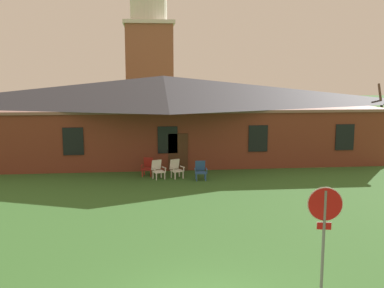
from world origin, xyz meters
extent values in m
cube|color=brown|center=(0.00, 20.43, 1.60)|extent=(25.55, 10.00, 3.20)
cube|color=#835E55|center=(0.00, 20.43, 3.28)|extent=(26.06, 10.20, 0.16)
pyramid|color=#28282D|center=(0.00, 20.43, 4.31)|extent=(26.57, 10.40, 1.89)
cube|color=black|center=(-5.11, 15.40, 1.76)|extent=(1.10, 0.06, 1.50)
cube|color=black|center=(0.00, 15.40, 1.76)|extent=(1.10, 0.06, 1.50)
cube|color=black|center=(5.11, 15.40, 1.76)|extent=(1.10, 0.06, 1.50)
cube|color=black|center=(10.22, 15.40, 1.76)|extent=(1.10, 0.06, 1.50)
cube|color=#422819|center=(0.58, 15.40, 1.05)|extent=(1.10, 0.06, 2.10)
cube|color=#93563D|center=(-0.68, 38.96, 5.16)|extent=(4.80, 4.80, 10.32)
cube|color=silver|center=(-0.68, 38.96, 10.50)|extent=(5.18, 5.18, 0.36)
cylinder|color=silver|center=(-0.68, 38.96, 11.78)|extent=(3.80, 3.80, 2.20)
cylinder|color=slate|center=(2.84, 0.41, 1.37)|extent=(0.07, 0.07, 2.74)
cylinder|color=white|center=(2.84, 0.42, 2.42)|extent=(0.79, 0.17, 0.81)
cylinder|color=#B71414|center=(2.84, 0.40, 2.42)|extent=(0.75, 0.16, 0.76)
cube|color=#B71414|center=(2.84, 0.41, 1.90)|extent=(0.32, 0.08, 0.16)
cube|color=white|center=(2.84, 0.42, 1.90)|extent=(0.34, 0.08, 0.18)
cube|color=maroon|center=(-0.96, 13.99, 0.18)|extent=(0.06, 0.06, 0.36)
cube|color=maroon|center=(-1.41, 14.08, 0.18)|extent=(0.06, 0.06, 0.36)
cube|color=maroon|center=(-0.87, 14.42, 0.18)|extent=(0.06, 0.06, 0.36)
cube|color=maroon|center=(-1.31, 14.52, 0.18)|extent=(0.06, 0.06, 0.36)
cube|color=maroon|center=(-1.14, 14.25, 0.39)|extent=(0.64, 0.62, 0.05)
cube|color=maroon|center=(-1.07, 14.55, 0.69)|extent=(0.54, 0.30, 0.54)
cube|color=maroon|center=(-0.86, 14.17, 0.58)|extent=(0.16, 0.47, 0.03)
cube|color=maroon|center=(-0.89, 14.01, 0.47)|extent=(0.05, 0.05, 0.22)
cube|color=maroon|center=(-1.43, 14.29, 0.58)|extent=(0.16, 0.47, 0.03)
cube|color=maroon|center=(-1.46, 14.14, 0.47)|extent=(0.05, 0.05, 0.22)
cube|color=white|center=(-0.27, 13.40, 0.18)|extent=(0.06, 0.06, 0.36)
cube|color=white|center=(-0.69, 13.23, 0.18)|extent=(0.06, 0.06, 0.36)
cube|color=white|center=(-0.43, 13.81, 0.18)|extent=(0.06, 0.06, 0.36)
cube|color=white|center=(-0.86, 13.64, 0.18)|extent=(0.06, 0.06, 0.36)
cube|color=white|center=(-0.56, 13.52, 0.39)|extent=(0.69, 0.68, 0.05)
cube|color=white|center=(-0.68, 13.81, 0.69)|extent=(0.55, 0.37, 0.54)
cube|color=white|center=(-0.28, 13.60, 0.58)|extent=(0.23, 0.46, 0.03)
cube|color=white|center=(-0.23, 13.45, 0.47)|extent=(0.05, 0.05, 0.22)
cube|color=white|center=(-0.82, 13.39, 0.58)|extent=(0.23, 0.46, 0.03)
cube|color=white|center=(-0.76, 13.24, 0.47)|extent=(0.05, 0.05, 0.22)
cube|color=silver|center=(0.69, 13.50, 0.18)|extent=(0.07, 0.07, 0.36)
cube|color=silver|center=(0.27, 13.32, 0.18)|extent=(0.07, 0.07, 0.36)
cube|color=silver|center=(0.53, 13.91, 0.18)|extent=(0.07, 0.07, 0.36)
cube|color=silver|center=(0.10, 13.73, 0.18)|extent=(0.07, 0.07, 0.36)
cube|color=silver|center=(0.40, 13.62, 0.39)|extent=(0.70, 0.68, 0.05)
cube|color=silver|center=(0.28, 13.90, 0.69)|extent=(0.55, 0.37, 0.54)
cube|color=silver|center=(0.67, 13.71, 0.58)|extent=(0.23, 0.46, 0.03)
cube|color=silver|center=(0.73, 13.55, 0.47)|extent=(0.05, 0.05, 0.22)
cube|color=silver|center=(0.13, 13.49, 0.58)|extent=(0.23, 0.46, 0.03)
cube|color=silver|center=(0.19, 13.34, 0.47)|extent=(0.05, 0.05, 0.22)
cube|color=#2D5693|center=(1.78, 12.83, 0.18)|extent=(0.05, 0.05, 0.36)
cube|color=#2D5693|center=(1.32, 12.84, 0.18)|extent=(0.05, 0.05, 0.36)
cube|color=#2D5693|center=(1.79, 13.27, 0.18)|extent=(0.05, 0.05, 0.36)
cube|color=#2D5693|center=(1.33, 13.28, 0.18)|extent=(0.05, 0.05, 0.36)
cube|color=#2D5693|center=(1.56, 13.05, 0.39)|extent=(0.55, 0.53, 0.05)
cube|color=#2D5693|center=(1.57, 13.36, 0.69)|extent=(0.52, 0.20, 0.54)
cube|color=#2D5693|center=(1.85, 13.03, 0.58)|extent=(0.07, 0.47, 0.03)
cube|color=#2D5693|center=(1.84, 12.87, 0.47)|extent=(0.04, 0.04, 0.22)
cube|color=#2D5693|center=(1.27, 13.04, 0.58)|extent=(0.07, 0.47, 0.03)
cube|color=#2D5693|center=(1.26, 12.88, 0.47)|extent=(0.04, 0.04, 0.22)
cylinder|color=brown|center=(14.72, 19.98, 3.91)|extent=(0.55, 1.40, 1.62)
camera|label=1|loc=(-1.22, -9.10, 5.35)|focal=41.94mm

